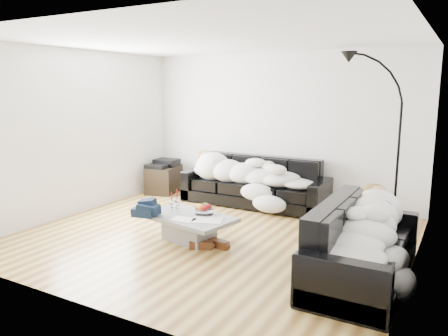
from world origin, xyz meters
The scene contains 24 objects.
ground centered at (0.00, 0.00, 0.00)m, with size 5.00×5.00×0.00m, color brown.
wall_back centered at (0.00, 2.25, 1.30)m, with size 5.00×0.02×2.60m, color silver.
wall_left centered at (-2.50, 0.00, 1.30)m, with size 0.02×4.50×2.60m, color silver.
wall_right centered at (2.50, 0.00, 1.30)m, with size 0.02×4.50×2.60m, color silver.
ceiling centered at (0.00, 0.00, 2.60)m, with size 5.00×5.00×0.00m, color white.
sofa_back centered at (-0.21, 1.74, 0.41)m, with size 2.50×0.87×0.82m, color black.
sofa_right centered at (2.07, -0.37, 0.41)m, with size 2.01×0.86×0.81m, color black.
sleeper_back centered at (-0.21, 1.69, 0.63)m, with size 2.12×0.73×0.42m, color silver, non-canonical shape.
sleeper_right centered at (2.07, -0.37, 0.63)m, with size 1.72×0.73×0.42m, color silver, non-canonical shape.
teal_cushion centered at (2.01, 0.25, 0.72)m, with size 0.36×0.30×0.20m, color #0A4C43.
coffee_table centered at (-0.18, -0.32, 0.17)m, with size 1.20×0.70×0.35m, color #939699.
fruit_bowl centered at (-0.03, -0.18, 0.42)m, with size 0.25×0.25×0.15m, color white.
wine_glass_a centered at (-0.44, -0.23, 0.44)m, with size 0.08×0.08×0.18m, color white.
wine_glass_b centered at (-0.46, -0.30, 0.43)m, with size 0.07×0.07×0.15m, color white.
wine_glass_c centered at (-0.32, -0.35, 0.43)m, with size 0.07×0.07×0.16m, color white.
candle_left centered at (-0.60, -0.12, 0.46)m, with size 0.04×0.04×0.21m, color maroon.
candle_right centered at (-0.52, -0.10, 0.48)m, with size 0.05×0.05×0.27m, color maroon.
newspaper_a centered at (0.14, -0.38, 0.36)m, with size 0.38×0.29×0.01m, color silver.
newspaper_b centered at (-0.14, -0.50, 0.36)m, with size 0.30×0.21×0.01m, color silver.
navy_jacket centered at (-0.66, -0.60, 0.51)m, with size 0.34×0.28×0.17m, color black, non-canonical shape.
shoes centered at (0.19, -0.42, 0.06)m, with size 0.49×0.35×0.11m, color #472311, non-canonical shape.
av_cabinet centered at (-2.15, 1.74, 0.25)m, with size 0.50×0.73×0.50m, color black.
stereo centered at (-2.15, 1.74, 0.57)m, with size 0.44×0.34×0.13m, color black.
floor_lamp centered at (2.08, 1.62, 1.11)m, with size 0.81×0.32×2.21m, color black, non-canonical shape.
Camera 1 is at (2.92, -4.90, 2.00)m, focal length 35.00 mm.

